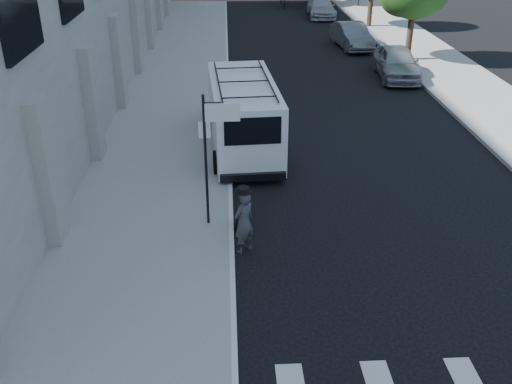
{
  "coord_description": "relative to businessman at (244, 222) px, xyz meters",
  "views": [
    {
      "loc": [
        -2.01,
        -9.87,
        7.76
      ],
      "look_at": [
        -1.37,
        2.67,
        1.3
      ],
      "focal_mm": 40.0,
      "sensor_mm": 36.0,
      "label": 1
    }
  ],
  "objects": [
    {
      "name": "parked_car_b",
      "position": [
        6.97,
        21.35,
        -0.12
      ],
      "size": [
        1.92,
        4.41,
        1.41
      ],
      "primitive_type": "imported",
      "rotation": [
        0.0,
        0.0,
        0.1
      ],
      "color": "slate",
      "rests_on": "ground"
    },
    {
      "name": "businessman",
      "position": [
        0.0,
        0.0,
        0.0
      ],
      "size": [
        0.71,
        0.7,
        1.65
      ],
      "primitive_type": "imported",
      "rotation": [
        0.0,
        0.0,
        3.86
      ],
      "color": "#3D3D40",
      "rests_on": "ground"
    },
    {
      "name": "cargo_van",
      "position": [
        0.18,
        6.63,
        0.41
      ],
      "size": [
        2.58,
        6.5,
        2.39
      ],
      "rotation": [
        0.0,
        0.0,
        0.07
      ],
      "color": "white",
      "rests_on": "ground"
    },
    {
      "name": "parked_car_c",
      "position": [
        6.69,
        31.26,
        -0.16
      ],
      "size": [
        2.07,
        4.67,
        1.33
      ],
      "primitive_type": "imported",
      "rotation": [
        0.0,
        0.0,
        -0.04
      ],
      "color": "#A8ACB1",
      "rests_on": "ground"
    },
    {
      "name": "sidewalk_left",
      "position": [
        -2.56,
        14.0,
        -0.75
      ],
      "size": [
        4.5,
        48.0,
        0.15
      ],
      "primitive_type": "cube",
      "color": "gray",
      "rests_on": "ground"
    },
    {
      "name": "parked_car_a",
      "position": [
        7.86,
        15.0,
        -0.07
      ],
      "size": [
        2.11,
        4.56,
        1.51
      ],
      "primitive_type": "imported",
      "rotation": [
        0.0,
        0.0,
        -0.07
      ],
      "color": "gray",
      "rests_on": "ground"
    },
    {
      "name": "sidewalk_right",
      "position": [
        10.69,
        18.0,
        -0.75
      ],
      "size": [
        4.0,
        56.0,
        0.15
      ],
      "primitive_type": "cube",
      "color": "gray",
      "rests_on": "ground"
    },
    {
      "name": "ground",
      "position": [
        1.69,
        -2.0,
        -0.83
      ],
      "size": [
        120.0,
        120.0,
        0.0
      ],
      "primitive_type": "plane",
      "color": "black",
      "rests_on": "ground"
    },
    {
      "name": "sign_pole",
      "position": [
        -0.67,
        1.2,
        1.83
      ],
      "size": [
        1.03,
        0.07,
        3.5
      ],
      "color": "black",
      "rests_on": "sidewalk_left"
    },
    {
      "name": "suitcase",
      "position": [
        0.0,
        1.0,
        -0.51
      ],
      "size": [
        0.4,
        0.49,
        1.17
      ],
      "rotation": [
        0.0,
        0.0,
        0.37
      ],
      "color": "black",
      "rests_on": "ground"
    }
  ]
}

